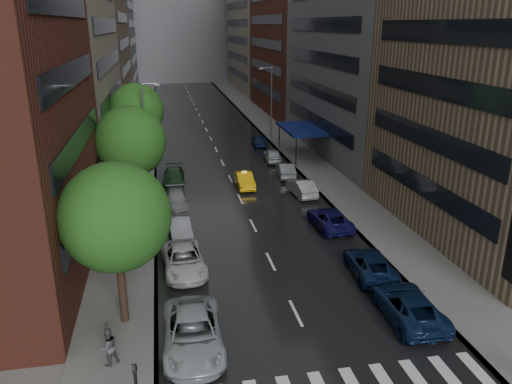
{
  "coord_description": "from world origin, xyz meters",
  "views": [
    {
      "loc": [
        -6.26,
        -17.6,
        14.18
      ],
      "look_at": [
        0.0,
        14.89,
        3.0
      ],
      "focal_mm": 35.0,
      "sensor_mm": 36.0,
      "label": 1
    }
  ],
  "objects": [
    {
      "name": "tree_near",
      "position": [
        -8.6,
        4.78,
        5.66
      ],
      "size": [
        5.2,
        5.2,
        8.28
      ],
      "color": "#382619",
      "rests_on": "ground"
    },
    {
      "name": "buildings_right",
      "position": [
        15.0,
        56.7,
        15.03
      ],
      "size": [
        8.05,
        109.1,
        36.0
      ],
      "color": "#937A5B",
      "rests_on": "ground"
    },
    {
      "name": "ped_black_umbrella",
      "position": [
        -9.07,
        1.42,
        1.38
      ],
      "size": [
        1.08,
        1.03,
        2.09
      ],
      "color": "#4D4D52",
      "rests_on": "sidewalk_left"
    },
    {
      "name": "street_lamp_right",
      "position": [
        7.72,
        45.0,
        4.89
      ],
      "size": [
        1.74,
        0.22,
        9.0
      ],
      "color": "gray",
      "rests_on": "sidewalk_right"
    },
    {
      "name": "awning",
      "position": [
        8.98,
        35.0,
        3.13
      ],
      "size": [
        4.0,
        8.0,
        3.12
      ],
      "color": "navy",
      "rests_on": "sidewalk_right"
    },
    {
      "name": "tree_far",
      "position": [
        -8.6,
        33.35,
        5.95
      ],
      "size": [
        5.46,
        5.46,
        8.7
      ],
      "color": "#382619",
      "rests_on": "ground"
    },
    {
      "name": "ground",
      "position": [
        0.0,
        0.0,
        0.0
      ],
      "size": [
        220.0,
        220.0,
        0.0
      ],
      "primitive_type": "plane",
      "color": "gray",
      "rests_on": "ground"
    },
    {
      "name": "parked_cars_right",
      "position": [
        5.4,
        17.35,
        0.7
      ],
      "size": [
        2.7,
        43.25,
        1.5
      ],
      "color": "#0E1F42",
      "rests_on": "ground"
    },
    {
      "name": "street_lamp_left",
      "position": [
        -7.72,
        30.0,
        4.89
      ],
      "size": [
        1.74,
        0.22,
        9.0
      ],
      "color": "gray",
      "rests_on": "sidewalk_left"
    },
    {
      "name": "taxi",
      "position": [
        0.91,
        25.19,
        0.68
      ],
      "size": [
        1.47,
        4.17,
        1.37
      ],
      "primitive_type": "imported",
      "rotation": [
        0.0,
        0.0,
        -0.01
      ],
      "color": "#EBAA0C",
      "rests_on": "ground"
    },
    {
      "name": "buildings_left",
      "position": [
        -15.0,
        58.79,
        15.99
      ],
      "size": [
        8.0,
        108.0,
        38.0
      ],
      "color": "maroon",
      "rests_on": "ground"
    },
    {
      "name": "parked_cars_left",
      "position": [
        -5.4,
        12.48,
        0.73
      ],
      "size": [
        2.8,
        30.82,
        1.61
      ],
      "color": "#ACB1B6",
      "rests_on": "ground"
    },
    {
      "name": "tree_mid",
      "position": [
        -8.6,
        20.21,
        5.81
      ],
      "size": [
        5.33,
        5.33,
        8.49
      ],
      "color": "#382619",
      "rests_on": "ground"
    },
    {
      "name": "building_far",
      "position": [
        0.0,
        118.0,
        16.0
      ],
      "size": [
        40.0,
        14.0,
        32.0
      ],
      "primitive_type": "cube",
      "color": "slate",
      "rests_on": "ground"
    },
    {
      "name": "sidewalk_left",
      "position": [
        -9.0,
        50.0,
        0.07
      ],
      "size": [
        4.0,
        140.0,
        0.15
      ],
      "primitive_type": "cube",
      "color": "gray",
      "rests_on": "ground"
    },
    {
      "name": "sidewalk_right",
      "position": [
        9.0,
        50.0,
        0.07
      ],
      "size": [
        4.0,
        140.0,
        0.15
      ],
      "primitive_type": "cube",
      "color": "gray",
      "rests_on": "ground"
    },
    {
      "name": "road",
      "position": [
        0.0,
        50.0,
        0.01
      ],
      "size": [
        14.0,
        140.0,
        0.01
      ],
      "primitive_type": "cube",
      "color": "black",
      "rests_on": "ground"
    }
  ]
}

